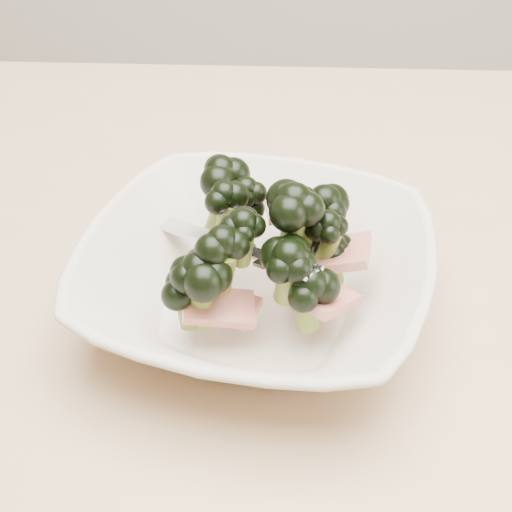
% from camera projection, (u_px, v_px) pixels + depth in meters
% --- Properties ---
extents(dining_table, '(1.20, 0.80, 0.75)m').
position_uv_depth(dining_table, '(362.00, 361.00, 0.63)').
color(dining_table, tan).
rests_on(dining_table, ground).
extents(broccoli_dish, '(0.30, 0.30, 0.12)m').
position_uv_depth(broccoli_dish, '(258.00, 270.00, 0.51)').
color(broccoli_dish, beige).
rests_on(broccoli_dish, dining_table).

